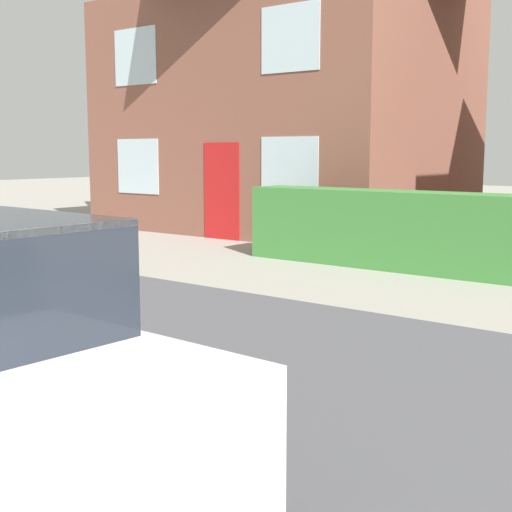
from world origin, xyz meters
The scene contains 3 objects.
road_strip centered at (0.00, 4.20, 0.01)m, with size 28.00×6.87×0.01m, color #4C4C51.
garden_hedge centered at (-0.70, 10.79, 0.64)m, with size 8.48×0.82×1.27m, color #3D7F38.
house_left centered at (-7.50, 14.84, 4.08)m, with size 8.51×6.00×7.98m.
Camera 1 is at (3.14, 0.26, 1.91)m, focal length 50.00 mm.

